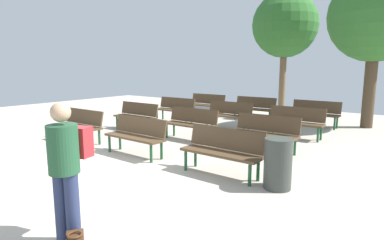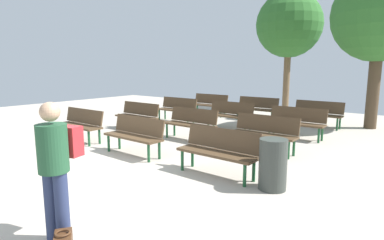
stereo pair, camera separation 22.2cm
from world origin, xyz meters
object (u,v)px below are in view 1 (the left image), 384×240
at_px(bench_r1_c0, 137,115).
at_px(bench_r2_c2, 295,120).
at_px(tree_1, 376,16).
at_px(trash_bin, 278,164).
at_px(bench_r0_c1, 137,134).
at_px(bench_r3_c2, 315,112).
at_px(tree_0, 285,25).
at_px(bench_r0_c0, 80,123).
at_px(bench_r3_c0, 207,103).
at_px(bench_r2_c0, 175,108).
at_px(bench_r3_c1, 254,107).
at_px(bench_r1_c1, 191,122).
at_px(bench_r2_c1, 228,113).
at_px(visitor_with_backpack, 66,164).
at_px(bench_r0_c2, 223,149).
at_px(bench_r1_c2, 265,131).

xyz_separation_m(bench_r1_c0, bench_r2_c2, (4.45, 1.98, 0.00)).
bearing_deg(tree_1, trash_bin, -92.00).
bearing_deg(bench_r0_c1, bench_r1_c0, 137.57).
bearing_deg(tree_1, bench_r3_c2, -148.42).
bearing_deg(tree_0, bench_r3_c2, -54.07).
bearing_deg(bench_r0_c0, bench_r3_c0, 88.97).
distance_m(bench_r1_c0, bench_r2_c0, 2.00).
height_order(tree_1, trash_bin, tree_1).
bearing_deg(bench_r2_c2, bench_r1_c0, -157.51).
relative_size(bench_r2_c0, bench_r3_c1, 0.99).
bearing_deg(bench_r1_c1, bench_r2_c2, 42.88).
height_order(bench_r3_c2, tree_1, tree_1).
bearing_deg(bench_r1_c0, bench_r1_c1, -0.69).
bearing_deg(tree_1, bench_r2_c1, -140.99).
bearing_deg(bench_r0_c1, bench_r2_c2, 61.32).
height_order(bench_r1_c1, tree_1, tree_1).
height_order(bench_r2_c2, bench_r3_c0, same).
distance_m(bench_r2_c0, visitor_with_backpack, 8.36).
bearing_deg(trash_bin, bench_r3_c1, 119.35).
height_order(bench_r1_c0, trash_bin, bench_r1_c0).
distance_m(bench_r3_c1, bench_r3_c2, 2.24).
relative_size(bench_r0_c0, bench_r3_c2, 1.00).
relative_size(bench_r0_c2, trash_bin, 1.87).
distance_m(bench_r0_c2, tree_1, 7.75).
bearing_deg(bench_r1_c2, bench_r0_c2, -88.59).
distance_m(bench_r1_c2, tree_0, 8.78).
distance_m(bench_r0_c1, bench_r0_c2, 2.31).
relative_size(bench_r0_c1, bench_r2_c2, 1.00).
height_order(bench_r2_c0, tree_0, tree_0).
relative_size(bench_r3_c0, trash_bin, 1.88).
height_order(bench_r0_c0, tree_0, tree_0).
bearing_deg(tree_0, bench_r0_c1, -87.65).
distance_m(bench_r2_c2, bench_r3_c1, 3.09).
height_order(bench_r3_c0, tree_0, tree_0).
xyz_separation_m(bench_r2_c2, tree_0, (-2.68, 5.70, 3.38)).
bearing_deg(bench_r2_c0, bench_r2_c1, 0.68).
distance_m(bench_r0_c0, bench_r2_c2, 6.03).
bearing_deg(bench_r3_c2, bench_r1_c0, -136.96).
relative_size(bench_r0_c1, bench_r2_c1, 1.00).
distance_m(bench_r2_c0, tree_1, 7.29).
bearing_deg(tree_1, tree_0, 146.11).
height_order(bench_r1_c0, bench_r1_c2, same).
xyz_separation_m(bench_r2_c2, bench_r3_c2, (-0.06, 2.09, 0.00)).
bearing_deg(bench_r0_c0, bench_r1_c0, 87.97).
distance_m(bench_r2_c1, bench_r3_c0, 2.96).
distance_m(bench_r0_c1, bench_r2_c1, 4.07).
height_order(bench_r1_c2, bench_r3_c0, same).
xyz_separation_m(bench_r2_c1, tree_1, (3.62, 2.94, 3.09)).
relative_size(bench_r2_c1, bench_r3_c0, 0.99).
relative_size(bench_r1_c2, trash_bin, 1.87).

